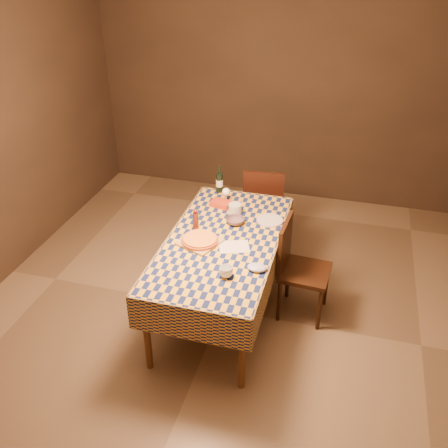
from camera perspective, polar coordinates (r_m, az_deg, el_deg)
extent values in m
plane|color=brown|center=(4.71, -0.16, -9.74)|extent=(5.00, 5.00, 0.00)
cube|color=#34271D|center=(6.26, 6.15, 14.79)|extent=(4.50, 0.10, 2.70)
cylinder|color=brown|center=(3.99, -8.84, -12.08)|extent=(0.06, 0.06, 0.75)
cylinder|color=brown|center=(3.80, 2.08, -14.29)|extent=(0.06, 0.06, 0.75)
cylinder|color=brown|center=(5.23, -1.75, -0.14)|extent=(0.06, 0.06, 0.75)
cylinder|color=brown|center=(5.09, 6.47, -1.31)|extent=(0.06, 0.06, 0.75)
cube|color=brown|center=(4.27, -0.18, -2.18)|extent=(0.90, 1.80, 0.03)
cube|color=olive|center=(4.26, -0.18, -1.95)|extent=(0.92, 1.82, 0.02)
cube|color=olive|center=(3.65, -4.09, -11.34)|extent=(0.94, 0.01, 0.30)
cube|color=olive|center=(5.09, 2.58, 2.11)|extent=(0.94, 0.01, 0.30)
cube|color=olive|center=(4.46, -5.94, -2.59)|extent=(0.01, 1.84, 0.30)
cube|color=olive|center=(4.26, 5.88, -4.42)|extent=(0.01, 1.84, 0.30)
cube|color=tan|center=(4.21, -2.77, -2.06)|extent=(0.39, 0.39, 0.02)
cylinder|color=#9D421A|center=(4.20, -2.78, -1.85)|extent=(0.39, 0.39, 0.02)
cylinder|color=orange|center=(4.20, -2.78, -1.67)|extent=(0.35, 0.35, 0.01)
cylinder|color=#4E1A12|center=(4.36, -3.25, 0.29)|extent=(0.06, 0.06, 0.17)
sphere|color=#4E1A12|center=(4.31, -3.29, 1.46)|extent=(0.04, 0.04, 0.04)
imported|color=#5C454D|center=(4.47, 1.30, 0.34)|extent=(0.22, 0.22, 0.05)
cylinder|color=white|center=(4.83, 0.24, 2.50)|extent=(0.07, 0.07, 0.00)
cylinder|color=white|center=(4.81, 0.24, 2.90)|extent=(0.01, 0.01, 0.07)
sphere|color=white|center=(4.78, 0.24, 3.70)|extent=(0.08, 0.08, 0.08)
ellipsoid|color=#45081B|center=(4.78, 0.24, 3.60)|extent=(0.05, 0.05, 0.03)
cylinder|color=black|center=(4.99, -0.52, 4.74)|extent=(0.09, 0.09, 0.20)
cylinder|color=black|center=(4.93, -0.53, 6.19)|extent=(0.03, 0.03, 0.08)
cylinder|color=beige|center=(4.99, -0.52, 4.74)|extent=(0.09, 0.09, 0.07)
cylinder|color=silver|center=(4.62, 1.27, 1.72)|extent=(0.12, 0.12, 0.10)
cube|color=#B13217|center=(4.76, -0.33, 2.34)|extent=(0.21, 0.17, 0.05)
cylinder|color=silver|center=(4.54, 5.26, 0.43)|extent=(0.25, 0.25, 0.01)
imported|color=white|center=(3.81, 0.24, -5.48)|extent=(0.12, 0.12, 0.08)
cube|color=silver|center=(4.16, 1.16, -2.60)|extent=(0.30, 0.26, 0.00)
ellipsoid|color=#ABB7DC|center=(3.89, 3.78, -4.98)|extent=(0.18, 0.16, 0.04)
cube|color=black|center=(5.48, 4.62, 2.22)|extent=(0.46, 0.46, 0.04)
cube|color=black|center=(5.19, 4.51, 3.60)|extent=(0.42, 0.08, 0.46)
cylinder|color=black|center=(5.74, 6.48, 0.86)|extent=(0.04, 0.04, 0.43)
cylinder|color=black|center=(5.76, 2.91, 1.17)|extent=(0.04, 0.04, 0.43)
cylinder|color=black|center=(5.43, 6.21, -1.01)|extent=(0.04, 0.04, 0.43)
cylinder|color=black|center=(5.46, 2.45, -0.68)|extent=(0.04, 0.04, 0.43)
cube|color=black|center=(4.47, 9.27, -5.46)|extent=(0.45, 0.45, 0.04)
cube|color=black|center=(4.35, 6.96, -2.34)|extent=(0.06, 0.42, 0.46)
cylinder|color=black|center=(4.46, 10.86, -9.62)|extent=(0.04, 0.04, 0.43)
cylinder|color=black|center=(4.74, 11.59, -6.91)|extent=(0.04, 0.04, 0.43)
cylinder|color=black|center=(4.49, 6.30, -8.76)|extent=(0.04, 0.04, 0.43)
cylinder|color=black|center=(4.77, 7.32, -6.13)|extent=(0.04, 0.04, 0.43)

